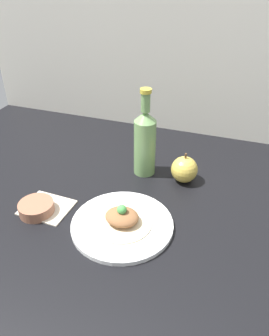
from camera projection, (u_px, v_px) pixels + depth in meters
ground_plane at (157, 217)px, 93.78cm from camera, size 180.00×110.00×4.00cm
wall_backsplash at (204, 27)px, 113.12cm from camera, size 180.00×3.00×80.00cm
plate at (122, 224)px, 87.25cm from camera, size 27.26×27.26×1.51cm
plated_food at (122, 218)px, 86.09cm from camera, size 16.00×16.00×5.84cm
cider_bottle at (145, 141)px, 103.42cm from camera, size 7.01×7.01×28.71cm
apple at (184, 169)px, 103.21cm from camera, size 8.43×8.43×10.04cm
napkin at (47, 207)px, 93.76cm from camera, size 13.96×12.07×0.80cm
dipping_bowl at (36, 208)px, 91.51cm from camera, size 9.81×9.81×3.27cm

